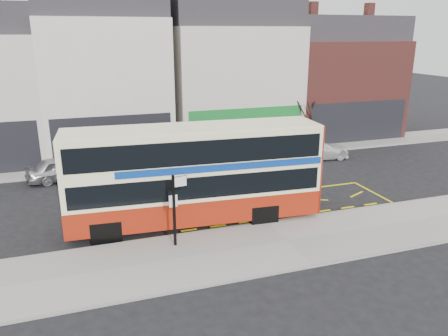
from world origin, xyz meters
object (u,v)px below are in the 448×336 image
object	(u,v)px
double_decker_bus	(195,174)
car_grey	(199,159)
street_tree_right	(305,106)
car_white	(315,149)
car_silver	(64,168)
bus_stop_post	(175,203)

from	to	relation	value
double_decker_bus	car_grey	size ratio (longest dim) A/B	2.65
street_tree_right	car_white	bearing A→B (deg)	-102.84
double_decker_bus	car_silver	bearing A→B (deg)	128.63
bus_stop_post	car_grey	xyz separation A→B (m)	(3.57, 9.61, -1.21)
double_decker_bus	car_silver	distance (m)	10.05
street_tree_right	car_silver	bearing A→B (deg)	-172.61
double_decker_bus	car_silver	xyz separation A→B (m)	(-5.66, 8.15, -1.60)
street_tree_right	bus_stop_post	bearing A→B (deg)	-134.62
car_white	car_silver	bearing A→B (deg)	89.59
car_silver	car_white	size ratio (longest dim) A/B	0.88
bus_stop_post	car_white	world-z (taller)	bus_stop_post
double_decker_bus	car_silver	size ratio (longest dim) A/B	2.72
double_decker_bus	street_tree_right	bearing A→B (deg)	47.24
double_decker_bus	street_tree_right	world-z (taller)	street_tree_right
bus_stop_post	car_silver	bearing A→B (deg)	105.91
car_white	double_decker_bus	bearing A→B (deg)	128.18
bus_stop_post	car_white	distance (m)	15.03
car_grey	car_white	xyz separation A→B (m)	(8.03, -0.13, -0.01)
car_grey	street_tree_right	size ratio (longest dim) A/B	0.93
double_decker_bus	car_grey	world-z (taller)	double_decker_bus
car_white	street_tree_right	size ratio (longest dim) A/B	1.03
car_grey	car_white	distance (m)	8.03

